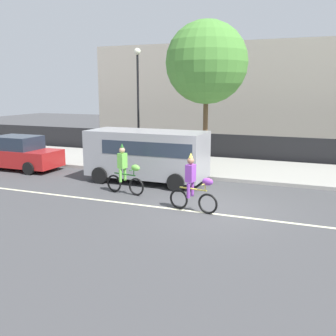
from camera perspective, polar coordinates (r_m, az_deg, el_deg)
ground_plane at (r=13.16m, az=6.32°, el=-5.89°), size 80.00×80.00×0.00m
road_centre_line at (r=12.70m, az=5.71°, el=-6.51°), size 36.00×0.14×0.01m
sidewalk_curb at (r=19.30m, az=11.54°, el=-0.24°), size 60.00×5.00×0.15m
fence_line at (r=22.01m, az=12.99°, el=2.78°), size 40.00×0.08×1.40m
building_backdrop at (r=30.21m, az=18.05°, el=10.09°), size 28.00×8.00×6.95m
parade_cyclist_lime at (r=14.81m, az=-6.26°, el=-0.57°), size 1.71×0.53×1.92m
parade_cyclist_purple at (r=12.61m, az=3.73°, el=-2.65°), size 1.71×0.52×1.92m
parked_van_grey at (r=16.54m, az=-2.88°, el=2.29°), size 5.00×2.22×2.18m
parked_car_red at (r=20.60m, az=-20.79°, el=1.97°), size 4.10×1.92×1.64m
street_lamp_post at (r=21.57m, az=-4.39°, el=11.63°), size 0.36×0.36×5.86m
street_tree_far_corner at (r=19.57m, az=5.61°, el=14.98°), size 3.96×3.96×6.97m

